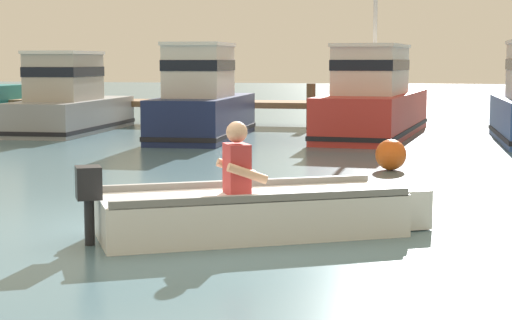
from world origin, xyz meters
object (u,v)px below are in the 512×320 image
object	(u,v)px
rowboat_with_person	(257,211)
moored_boat_red	(374,102)
moored_boat_navy	(202,104)
moored_boat_grey	(69,103)
mooring_buoy	(391,155)

from	to	relation	value
rowboat_with_person	moored_boat_red	size ratio (longest dim) A/B	0.51
moored_boat_navy	moored_boat_grey	bearing A→B (deg)	164.09
moored_boat_red	moored_boat_navy	bearing A→B (deg)	-156.28
moored_boat_grey	moored_boat_navy	size ratio (longest dim) A/B	1.07
rowboat_with_person	moored_boat_red	xyz separation A→B (m)	(0.21, 12.10, 0.57)
moored_boat_navy	moored_boat_red	size ratio (longest dim) A/B	0.70
moored_boat_red	mooring_buoy	world-z (taller)	moored_boat_red
moored_boat_grey	mooring_buoy	bearing A→B (deg)	-34.85
moored_boat_navy	mooring_buoy	xyz separation A→B (m)	(4.63, -4.79, -0.56)
moored_boat_navy	rowboat_with_person	bearing A→B (deg)	-70.92
moored_boat_navy	mooring_buoy	size ratio (longest dim) A/B	9.13
moored_boat_navy	mooring_buoy	world-z (taller)	moored_boat_navy
rowboat_with_person	moored_boat_grey	size ratio (longest dim) A/B	0.68
rowboat_with_person	moored_boat_grey	distance (m)	13.71
moored_boat_navy	moored_boat_red	distance (m)	4.16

